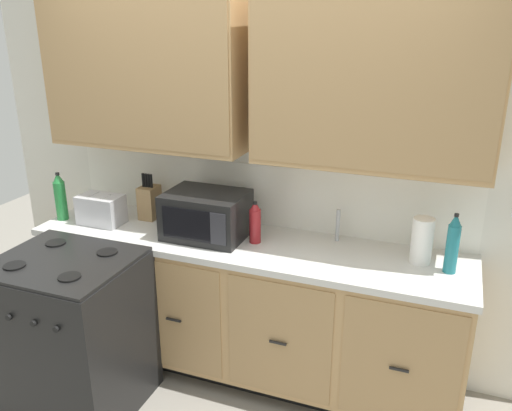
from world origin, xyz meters
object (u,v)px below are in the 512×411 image
Objects in this scene: stove_range at (72,333)px; toaster at (101,210)px; bottle_green at (60,197)px; paper_towel_roll at (422,241)px; bottle_red at (255,223)px; bottle_teal at (453,244)px; microwave at (206,215)px; knife_block at (150,202)px.

toaster is at bearing 104.99° from stove_range.
paper_towel_roll is at bearing 4.23° from bottle_green.
paper_towel_roll reaches higher than toaster.
stove_range is at bearing -144.20° from bottle_red.
bottle_red reaches higher than toaster.
bottle_red is at bearing 4.45° from bottle_green.
toaster is at bearing -177.97° from bottle_teal.
paper_towel_roll reaches higher than stove_range.
bottle_red is (0.31, 0.02, -0.01)m from microwave.
stove_range is 1.98× the size of microwave.
microwave is at bearing 3.95° from toaster.
bottle_green is at bearing -156.89° from knife_block.
microwave is 1.41m from bottle_teal.
knife_block reaches higher than stove_range.
bottle_green is at bearing -174.17° from toaster.
paper_towel_roll is at bearing 3.93° from bottle_red.
knife_block is at bearing 23.11° from bottle_green.
toaster is at bearing -175.94° from bottle_red.
paper_towel_roll is at bearing 4.03° from microwave.
microwave is 1.03m from bottle_green.
microwave is 1.26m from paper_towel_roll.
microwave is (0.58, 0.62, 0.59)m from stove_range.
bottle_green is at bearing -175.51° from microwave.
paper_towel_roll is (1.99, 0.14, 0.03)m from toaster.
bottle_red is 1.10m from bottle_teal.
microwave is 0.73m from toaster.
toaster is at bearing -176.00° from paper_towel_roll.
toaster is 2.15m from bottle_teal.
knife_block is 1.75m from paper_towel_roll.
bottle_red is 1.34m from bottle_green.
toaster is at bearing -176.05° from microwave.
toaster is 0.85× the size of bottle_teal.
paper_towel_roll is 2.29m from bottle_green.
paper_towel_roll is 0.17m from bottle_teal.
toaster is at bearing 5.83° from bottle_green.
bottle_red is at bearing -176.07° from paper_towel_roll.
toaster is 1.04m from bottle_red.
stove_range is 3.69× the size of bottle_red.
knife_block is 1.19× the size of paper_towel_roll.
bottle_teal is (0.16, -0.06, 0.03)m from paper_towel_roll.
stove_range is at bearing -96.69° from knife_block.
stove_range is 1.03m from microwave.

